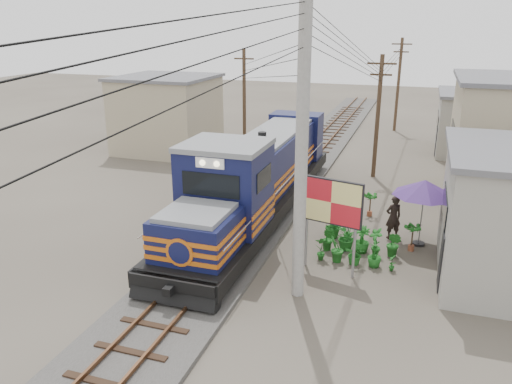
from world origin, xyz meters
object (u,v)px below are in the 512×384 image
(billboard, at_px, (331,204))
(vendor, at_px, (393,217))
(locomotive, at_px, (258,178))
(market_umbrella, at_px, (425,188))

(billboard, distance_m, vendor, 4.58)
(billboard, bearing_deg, locomotive, 146.63)
(market_umbrella, bearing_deg, vendor, 162.66)
(locomotive, xyz_separation_m, vendor, (6.18, -0.64, -0.90))
(locomotive, distance_m, market_umbrella, 7.36)
(locomotive, relative_size, billboard, 4.90)
(market_umbrella, distance_m, vendor, 1.90)
(market_umbrella, height_order, vendor, market_umbrella)
(market_umbrella, bearing_deg, billboard, -132.05)
(locomotive, bearing_deg, vendor, -5.94)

